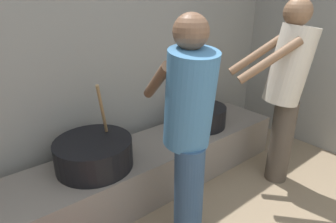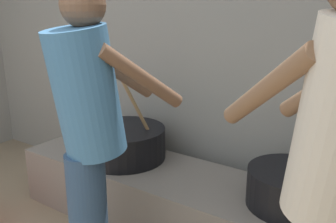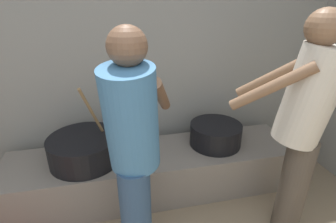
{
  "view_description": "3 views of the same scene",
  "coord_description": "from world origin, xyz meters",
  "views": [
    {
      "loc": [
        -0.95,
        0.2,
        1.65
      ],
      "look_at": [
        0.27,
        1.71,
        0.86
      ],
      "focal_mm": 30.44,
      "sensor_mm": 36.0,
      "label": 1
    },
    {
      "loc": [
        1.45,
        0.2,
        1.45
      ],
      "look_at": [
        0.7,
        1.28,
        1.08
      ],
      "focal_mm": 39.36,
      "sensor_mm": 36.0,
      "label": 2
    },
    {
      "loc": [
        0.09,
        0.1,
        1.67
      ],
      "look_at": [
        0.45,
        1.72,
        0.94
      ],
      "focal_mm": 26.99,
      "sensor_mm": 36.0,
      "label": 3
    }
  ],
  "objects": [
    {
      "name": "block_enclosure_rear",
      "position": [
        0.0,
        2.54,
        1.19
      ],
      "size": [
        4.9,
        0.2,
        2.39
      ],
      "primitive_type": "cube",
      "color": "gray",
      "rests_on": "ground_plane"
    },
    {
      "name": "hearth_ledge",
      "position": [
        0.39,
        2.02,
        0.21
      ],
      "size": [
        2.63,
        0.6,
        0.41
      ],
      "primitive_type": "cube",
      "color": "slate",
      "rests_on": "ground_plane"
    },
    {
      "name": "cooking_pot_main",
      "position": [
        -0.2,
        2.03,
        0.52
      ],
      "size": [
        0.59,
        0.59,
        0.68
      ],
      "color": "black",
      "rests_on": "hearth_ledge"
    },
    {
      "name": "cooking_pot_secondary",
      "position": [
        0.98,
        2.05,
        0.51
      ],
      "size": [
        0.48,
        0.48,
        0.21
      ],
      "color": "black",
      "rests_on": "hearth_ledge"
    },
    {
      "name": "cook_in_blue_shirt",
      "position": [
        0.17,
        1.38,
        0.89
      ],
      "size": [
        0.52,
        0.72,
        1.57
      ],
      "color": "navy",
      "rests_on": "ground_plane"
    },
    {
      "name": "cook_in_cream_shirt",
      "position": [
        1.3,
        1.38,
        0.94
      ],
      "size": [
        0.73,
        0.65,
        1.64
      ],
      "color": "#4C4238",
      "rests_on": "ground_plane"
    }
  ]
}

